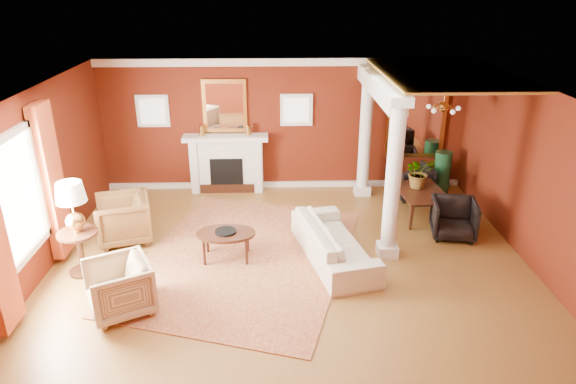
{
  "coord_description": "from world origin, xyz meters",
  "views": [
    {
      "loc": [
        -0.26,
        -7.46,
        4.51
      ],
      "look_at": [
        -0.02,
        0.44,
        1.15
      ],
      "focal_mm": 32.0,
      "sensor_mm": 36.0,
      "label": 1
    }
  ],
  "objects_px": {
    "armchair_stripe": "(119,285)",
    "armchair_leopard": "(123,217)",
    "sofa": "(334,236)",
    "side_table": "(74,213)",
    "dining_table": "(420,193)",
    "coffee_table": "(226,235)"
  },
  "relations": [
    {
      "from": "armchair_stripe",
      "to": "armchair_leopard",
      "type": "bearing_deg",
      "value": 166.17
    },
    {
      "from": "sofa",
      "to": "armchair_stripe",
      "type": "bearing_deg",
      "value": 99.85
    },
    {
      "from": "armchair_leopard",
      "to": "side_table",
      "type": "relative_size",
      "value": 0.6
    },
    {
      "from": "armchair_leopard",
      "to": "side_table",
      "type": "distance_m",
      "value": 1.31
    },
    {
      "from": "sofa",
      "to": "armchair_stripe",
      "type": "height_order",
      "value": "sofa"
    },
    {
      "from": "armchair_leopard",
      "to": "dining_table",
      "type": "height_order",
      "value": "armchair_leopard"
    },
    {
      "from": "sofa",
      "to": "armchair_stripe",
      "type": "xyz_separation_m",
      "value": [
        -3.24,
        -1.38,
        -0.01
      ]
    },
    {
      "from": "armchair_stripe",
      "to": "dining_table",
      "type": "distance_m",
      "value": 6.06
    },
    {
      "from": "sofa",
      "to": "armchair_leopard",
      "type": "relative_size",
      "value": 2.4
    },
    {
      "from": "coffee_table",
      "to": "side_table",
      "type": "distance_m",
      "value": 2.42
    },
    {
      "from": "sofa",
      "to": "dining_table",
      "type": "bearing_deg",
      "value": -60.52
    },
    {
      "from": "armchair_stripe",
      "to": "sofa",
      "type": "bearing_deg",
      "value": 86.09
    },
    {
      "from": "side_table",
      "to": "dining_table",
      "type": "distance_m",
      "value": 6.45
    },
    {
      "from": "armchair_stripe",
      "to": "side_table",
      "type": "distance_m",
      "value": 1.55
    },
    {
      "from": "sofa",
      "to": "coffee_table",
      "type": "bearing_deg",
      "value": 74.83
    },
    {
      "from": "sofa",
      "to": "dining_table",
      "type": "height_order",
      "value": "sofa"
    },
    {
      "from": "side_table",
      "to": "dining_table",
      "type": "relative_size",
      "value": 1.01
    },
    {
      "from": "sofa",
      "to": "armchair_stripe",
      "type": "distance_m",
      "value": 3.52
    },
    {
      "from": "armchair_stripe",
      "to": "dining_table",
      "type": "bearing_deg",
      "value": 94.46
    },
    {
      "from": "armchair_stripe",
      "to": "side_table",
      "type": "xyz_separation_m",
      "value": [
        -0.91,
        1.08,
        0.64
      ]
    },
    {
      "from": "armchair_leopard",
      "to": "coffee_table",
      "type": "distance_m",
      "value": 2.05
    },
    {
      "from": "armchair_leopard",
      "to": "side_table",
      "type": "bearing_deg",
      "value": -36.21
    }
  ]
}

